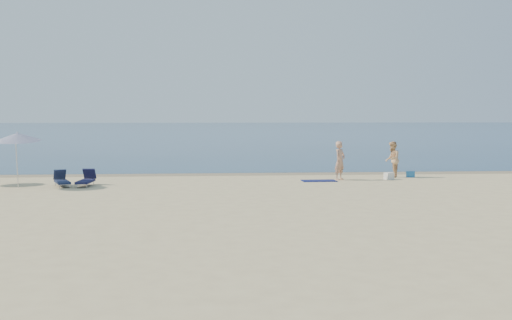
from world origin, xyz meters
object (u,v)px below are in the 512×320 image
(umbrella_near, at_px, (18,137))
(person_right, at_px, (392,159))
(blue_cooler, at_px, (410,174))
(person_left, at_px, (340,161))

(umbrella_near, bearing_deg, person_right, 11.49)
(blue_cooler, height_order, umbrella_near, umbrella_near)
(person_left, relative_size, umbrella_near, 0.74)
(person_left, distance_m, umbrella_near, 14.70)
(umbrella_near, bearing_deg, blue_cooler, 10.78)
(person_right, bearing_deg, umbrella_near, -60.37)
(person_right, distance_m, umbrella_near, 17.69)
(person_left, distance_m, person_right, 3.04)
(person_left, distance_m, blue_cooler, 3.98)
(person_left, xyz_separation_m, umbrella_near, (-14.50, -2.10, 1.27))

